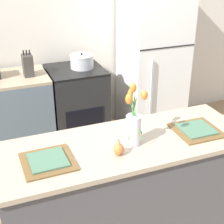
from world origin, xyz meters
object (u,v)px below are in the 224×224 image
at_px(refrigerator, 153,59).
at_px(flower_vase, 134,123).
at_px(stove_range, 77,107).
at_px(plate_setting_left, 48,161).
at_px(cooking_pot, 82,61).
at_px(knife_block, 28,65).
at_px(plate_setting_right, 196,130).
at_px(pear_figurine, 119,149).

distance_m(refrigerator, flower_vase, 1.93).
height_order(stove_range, plate_setting_left, plate_setting_left).
bearing_deg(cooking_pot, stove_range, -177.91).
xyz_separation_m(plate_setting_left, knife_block, (0.14, 1.61, 0.12)).
xyz_separation_m(plate_setting_left, plate_setting_right, (1.10, 0.00, 0.00)).
relative_size(flower_vase, knife_block, 1.57).
bearing_deg(cooking_pot, flower_vase, -94.78).
bearing_deg(plate_setting_right, knife_block, 120.74).
relative_size(plate_setting_right, cooking_pot, 1.26).
xyz_separation_m(flower_vase, plate_setting_right, (0.51, -0.01, -0.15)).
bearing_deg(flower_vase, plate_setting_right, -0.70).
xyz_separation_m(flower_vase, cooking_pot, (0.14, 1.64, -0.07)).
relative_size(cooking_pot, knife_block, 0.96).
distance_m(flower_vase, plate_setting_right, 0.53).
height_order(refrigerator, knife_block, refrigerator).
bearing_deg(plate_setting_right, flower_vase, 179.30).
distance_m(refrigerator, plate_setting_right, 1.72).
relative_size(refrigerator, flower_vase, 4.34).
relative_size(plate_setting_left, cooking_pot, 1.26).
height_order(refrigerator, plate_setting_right, refrigerator).
distance_m(cooking_pot, knife_block, 0.59).
distance_m(refrigerator, knife_block, 1.46).
height_order(pear_figurine, plate_setting_right, pear_figurine).
distance_m(refrigerator, pear_figurine, 2.08).
bearing_deg(knife_block, pear_figurine, -79.76).
relative_size(flower_vase, plate_setting_right, 1.30).
bearing_deg(cooking_pot, plate_setting_left, -113.86).
height_order(cooking_pot, knife_block, knife_block).
bearing_deg(plate_setting_right, refrigerator, 73.12).
bearing_deg(stove_range, refrigerator, 0.04).
xyz_separation_m(pear_figurine, knife_block, (-0.31, 1.69, 0.08)).
height_order(flower_vase, knife_block, flower_vase).
relative_size(stove_range, knife_block, 3.39).
xyz_separation_m(stove_range, flower_vase, (-0.06, -1.64, 0.60)).
bearing_deg(refrigerator, flower_vase, -121.59).
bearing_deg(knife_block, cooking_pot, 3.81).
xyz_separation_m(stove_range, refrigerator, (0.95, 0.00, 0.46)).
relative_size(flower_vase, pear_figurine, 3.67).
bearing_deg(refrigerator, stove_range, -179.96).
bearing_deg(cooking_pot, refrigerator, -0.14).
bearing_deg(knife_block, refrigerator, 1.45).
bearing_deg(cooking_pot, pear_figurine, -99.20).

